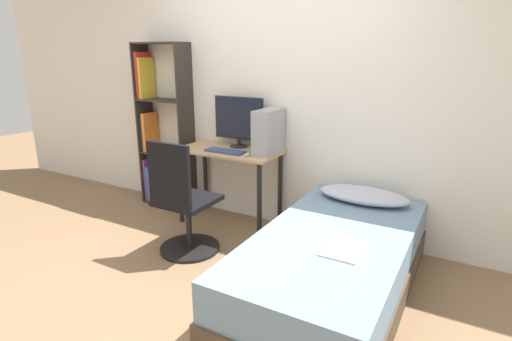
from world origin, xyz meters
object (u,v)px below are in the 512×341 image
(bookshelf, at_px, (159,132))
(office_chair, at_px, (183,211))
(bed, at_px, (333,266))
(monitor, at_px, (239,120))
(pc_tower, at_px, (269,132))
(keyboard, at_px, (225,151))

(bookshelf, relative_size, office_chair, 1.78)
(bed, bearing_deg, monitor, 146.25)
(bookshelf, xyz_separation_m, bed, (2.34, -0.85, -0.59))
(bookshelf, relative_size, monitor, 3.26)
(bookshelf, distance_m, pc_tower, 1.43)
(bed, relative_size, pc_tower, 4.75)
(bookshelf, distance_m, office_chair, 1.40)
(bookshelf, xyz_separation_m, office_chair, (1.02, -0.85, -0.44))
(bookshelf, height_order, bed, bookshelf)
(bookshelf, xyz_separation_m, keyboard, (1.04, -0.23, -0.05))
(office_chair, height_order, keyboard, office_chair)
(office_chair, xyz_separation_m, pc_tower, (0.40, 0.78, 0.58))
(office_chair, bearing_deg, keyboard, 88.10)
(office_chair, height_order, pc_tower, pc_tower)
(bed, bearing_deg, bookshelf, 160.14)
(office_chair, bearing_deg, pc_tower, 62.73)
(pc_tower, bearing_deg, bed, -39.95)
(keyboard, bearing_deg, bed, -25.20)
(monitor, relative_size, pc_tower, 1.33)
(office_chair, relative_size, keyboard, 2.57)
(monitor, bearing_deg, keyboard, -87.96)
(monitor, bearing_deg, bed, -33.75)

